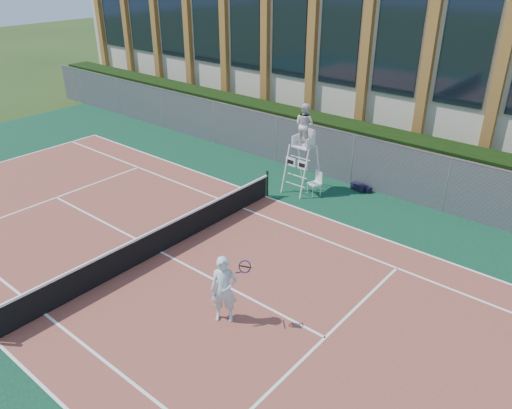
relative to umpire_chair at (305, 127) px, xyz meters
The scene contains 12 objects.
ground 7.58m from the umpire_chair, 95.74° to the right, with size 120.00×120.00×0.00m, color #233814.
apron 6.66m from the umpire_chair, 96.68° to the right, with size 36.00×20.00×0.01m, color #0B331D.
tennis_court 7.58m from the umpire_chair, 95.74° to the right, with size 23.77×10.97×0.02m, color brown.
tennis_net 7.41m from the umpire_chair, 95.74° to the right, with size 0.10×11.30×1.10m.
fence 2.48m from the umpire_chair, 112.03° to the left, with size 40.00×0.06×2.20m, color #595E60, non-canonical shape.
hedge 3.43m from the umpire_chair, 103.50° to the left, with size 40.00×1.40×2.20m, color black.
building 11.02m from the umpire_chair, 93.72° to the left, with size 45.00×10.60×8.22m.
umpire_chair is the anchor object (origin of this frame).
plastic_chair 2.23m from the umpire_chair, ahead, with size 0.61×0.61×1.00m.
sports_bag_near 3.47m from the umpire_chair, 37.06° to the left, with size 0.64×0.26×0.27m, color black.
sports_bag_far 3.67m from the umpire_chair, 36.11° to the left, with size 0.58×0.25×0.23m, color black.
tennis_player 8.93m from the umpire_chair, 68.49° to the right, with size 1.12×0.86×1.92m.
Camera 1 is at (11.35, -8.71, 8.84)m, focal length 35.00 mm.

